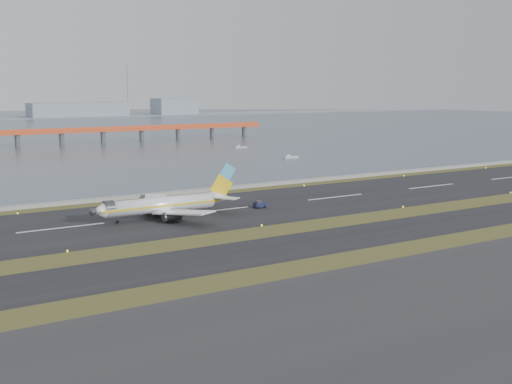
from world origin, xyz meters
TOP-DOWN VIEW (x-y plane):
  - ground at (0.00, 0.00)m, footprint 1000.00×1000.00m
  - apron_strip at (0.00, -55.00)m, footprint 1000.00×50.00m
  - taxiway_strip at (0.00, -12.00)m, footprint 1000.00×18.00m
  - runway_strip at (0.00, 30.00)m, footprint 1000.00×45.00m
  - seawall at (0.00, 60.00)m, footprint 1000.00×2.50m
  - red_pier at (20.00, 250.00)m, footprint 260.00×5.00m
  - airliner at (-14.89, 28.04)m, footprint 38.52×32.89m
  - pushback_tug at (11.75, 27.17)m, footprint 3.25×1.98m
  - workboat_near at (90.33, 125.49)m, footprint 7.38×2.42m
  - workboat_far at (96.84, 181.86)m, footprint 6.88×3.35m

SIDE VIEW (x-z plane):
  - ground at x=0.00m, z-range 0.00..0.00m
  - apron_strip at x=0.00m, z-range 0.00..0.10m
  - taxiway_strip at x=0.00m, z-range 0.00..0.10m
  - runway_strip at x=0.00m, z-range 0.00..0.10m
  - seawall at x=0.00m, z-range 0.00..1.00m
  - workboat_far at x=96.84m, z-range -0.29..1.31m
  - workboat_near at x=90.33m, z-range -0.33..1.46m
  - pushback_tug at x=11.75m, z-range -0.03..2.01m
  - airliner at x=-14.89m, z-range -2.94..9.86m
  - red_pier at x=20.00m, z-range 2.18..12.38m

